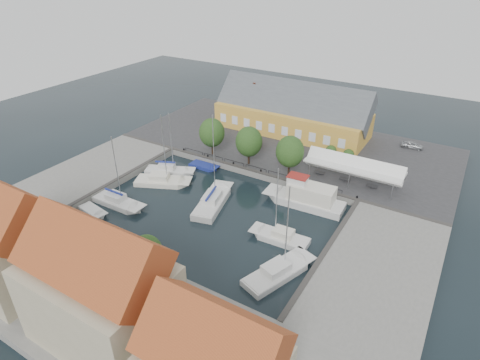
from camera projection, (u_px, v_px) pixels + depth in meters
The scene contains 21 objects.
ground at pixel (217, 208), 54.82m from camera, with size 140.00×140.00×0.00m, color black.
north_quay at pixel (289, 145), 71.75m from camera, with size 56.00×26.00×1.00m, color #2D2D30.
west_quay at pixel (94, 171), 63.00m from camera, with size 12.00×24.00×1.00m, color slate.
east_quay at pixel (376, 271), 43.17m from camera, with size 12.00×24.00×1.00m, color slate.
south_bank at pixel (96, 305), 38.90m from camera, with size 56.00×14.00×1.00m, color slate.
quay_edge_fittings at pixel (236, 186), 57.84m from camera, with size 56.00×24.72×0.40m.
warehouse at pixel (290, 113), 74.99m from camera, with size 28.56×14.00×9.55m.
tent_canopy at pixel (354, 167), 57.53m from camera, with size 14.00×4.00×2.83m.
quay_trees at pixel (249, 142), 62.29m from camera, with size 18.20×4.20×6.30m.
car_silver at pixel (412, 145), 69.10m from camera, with size 1.45×3.61×1.23m, color #9FA2A7.
car_red at pixel (256, 142), 70.12m from camera, with size 1.41×4.05×1.33m, color #591414.
center_sailboat at pixel (213, 202), 55.38m from camera, with size 5.27×10.17×13.42m.
trawler at pixel (307, 199), 54.96m from camera, with size 11.54×3.96×5.00m.
east_boat_b at pixel (281, 239), 48.46m from camera, with size 7.54×2.75×10.26m.
east_boat_c at pixel (278, 273), 43.18m from camera, with size 5.65×9.29×11.41m.
west_boat_a at pixel (169, 172), 63.45m from camera, with size 8.08×5.22×10.62m.
west_boat_b at pixel (162, 182), 60.54m from camera, with size 8.84×6.14×11.58m.
west_boat_d at pixel (118, 203), 55.39m from camera, with size 8.27×2.58×11.01m.
launch_sw at pixel (93, 212), 53.77m from camera, with size 4.91×2.51×0.98m.
launch_nw at pixel (204, 167), 65.29m from camera, with size 5.07×2.04×0.88m.
townhouses at pixel (80, 286), 33.75m from camera, with size 36.30×8.50×12.00m.
Camera 1 is at (26.40, -37.72, 30.17)m, focal length 30.00 mm.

